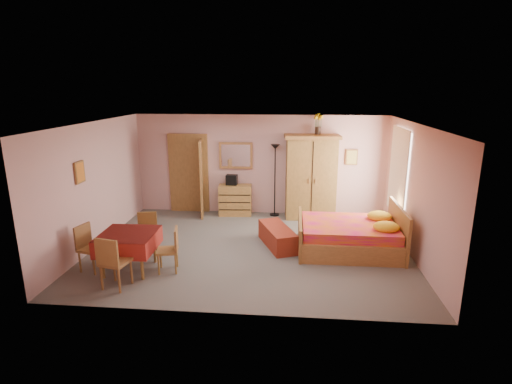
# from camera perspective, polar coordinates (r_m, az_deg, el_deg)

# --- Properties ---
(floor) EXTENTS (6.50, 6.50, 0.00)m
(floor) POSITION_cam_1_polar(r_m,az_deg,el_deg) (8.46, -0.87, -8.06)
(floor) COLOR slate
(floor) RESTS_ON ground
(ceiling) EXTENTS (6.50, 6.50, 0.00)m
(ceiling) POSITION_cam_1_polar(r_m,az_deg,el_deg) (7.82, -0.94, 9.77)
(ceiling) COLOR brown
(ceiling) RESTS_ON wall_back
(wall_back) EXTENTS (6.50, 0.10, 2.60)m
(wall_back) POSITION_cam_1_polar(r_m,az_deg,el_deg) (10.47, 0.56, 3.88)
(wall_back) COLOR #CA9792
(wall_back) RESTS_ON floor
(wall_front) EXTENTS (6.50, 0.10, 2.60)m
(wall_front) POSITION_cam_1_polar(r_m,az_deg,el_deg) (5.68, -3.61, -5.74)
(wall_front) COLOR #CA9792
(wall_front) RESTS_ON floor
(wall_left) EXTENTS (0.10, 5.00, 2.60)m
(wall_left) POSITION_cam_1_polar(r_m,az_deg,el_deg) (8.98, -21.99, 0.94)
(wall_left) COLOR #CA9792
(wall_left) RESTS_ON floor
(wall_right) EXTENTS (0.10, 5.00, 2.60)m
(wall_right) POSITION_cam_1_polar(r_m,az_deg,el_deg) (8.36, 21.85, -0.04)
(wall_right) COLOR #CA9792
(wall_right) RESTS_ON floor
(doorway) EXTENTS (1.06, 0.12, 2.15)m
(doorway) POSITION_cam_1_polar(r_m,az_deg,el_deg) (10.82, -9.55, 2.54)
(doorway) COLOR #9E6B35
(doorway) RESTS_ON floor
(window) EXTENTS (0.08, 1.40, 1.95)m
(window) POSITION_cam_1_polar(r_m,az_deg,el_deg) (9.44, 19.71, 2.71)
(window) COLOR white
(window) RESTS_ON wall_right
(picture_left) EXTENTS (0.04, 0.32, 0.42)m
(picture_left) POSITION_cam_1_polar(r_m,az_deg,el_deg) (8.37, -23.90, 2.60)
(picture_left) COLOR orange
(picture_left) RESTS_ON wall_left
(picture_back) EXTENTS (0.30, 0.04, 0.40)m
(picture_back) POSITION_cam_1_polar(r_m,az_deg,el_deg) (10.47, 13.51, 4.86)
(picture_back) COLOR #D8BF59
(picture_back) RESTS_ON wall_back
(chest_of_drawers) EXTENTS (0.87, 0.48, 0.80)m
(chest_of_drawers) POSITION_cam_1_polar(r_m,az_deg,el_deg) (10.51, -2.97, -1.15)
(chest_of_drawers) COLOR #AA7939
(chest_of_drawers) RESTS_ON floor
(wall_mirror) EXTENTS (0.88, 0.06, 0.69)m
(wall_mirror) POSITION_cam_1_polar(r_m,az_deg,el_deg) (10.45, -2.89, 5.24)
(wall_mirror) COLOR silver
(wall_mirror) RESTS_ON wall_back
(stereo) EXTENTS (0.30, 0.23, 0.26)m
(stereo) POSITION_cam_1_polar(r_m,az_deg,el_deg) (10.43, -3.49, 1.74)
(stereo) COLOR black
(stereo) RESTS_ON chest_of_drawers
(floor_lamp) EXTENTS (0.26, 0.26, 1.87)m
(floor_lamp) POSITION_cam_1_polar(r_m,az_deg,el_deg) (10.32, 2.71, 1.64)
(floor_lamp) COLOR black
(floor_lamp) RESTS_ON floor
(wardrobe) EXTENTS (1.41, 0.80, 2.14)m
(wardrobe) POSITION_cam_1_polar(r_m,az_deg,el_deg) (10.22, 7.83, 2.14)
(wardrobe) COLOR olive
(wardrobe) RESTS_ON floor
(sunflower_vase) EXTENTS (0.21, 0.21, 0.52)m
(sunflower_vase) POSITION_cam_1_polar(r_m,az_deg,el_deg) (10.12, 8.84, 9.60)
(sunflower_vase) COLOR yellow
(sunflower_vase) RESTS_ON wardrobe
(bed) EXTENTS (2.08, 1.64, 0.96)m
(bed) POSITION_cam_1_polar(r_m,az_deg,el_deg) (8.44, 13.08, -5.01)
(bed) COLOR #CA135A
(bed) RESTS_ON floor
(bench) EXTENTS (0.89, 1.34, 0.42)m
(bench) POSITION_cam_1_polar(r_m,az_deg,el_deg) (8.53, 3.07, -6.37)
(bench) COLOR maroon
(bench) RESTS_ON floor
(dining_table) EXTENTS (1.00, 1.00, 0.72)m
(dining_table) POSITION_cam_1_polar(r_m,az_deg,el_deg) (7.75, -17.65, -8.13)
(dining_table) COLOR maroon
(dining_table) RESTS_ON floor
(chair_south) EXTENTS (0.50, 0.50, 0.93)m
(chair_south) POSITION_cam_1_polar(r_m,az_deg,el_deg) (7.16, -19.45, -9.32)
(chair_south) COLOR #935F32
(chair_south) RESTS_ON floor
(chair_north) EXTENTS (0.46, 0.46, 0.84)m
(chair_north) POSITION_cam_1_polar(r_m,az_deg,el_deg) (8.34, -15.29, -5.86)
(chair_north) COLOR #985F33
(chair_north) RESTS_ON floor
(chair_west) EXTENTS (0.48, 0.48, 0.87)m
(chair_west) POSITION_cam_1_polar(r_m,az_deg,el_deg) (7.95, -22.40, -7.43)
(chair_west) COLOR #A16D36
(chair_west) RESTS_ON floor
(chair_east) EXTENTS (0.44, 0.44, 0.82)m
(chair_east) POSITION_cam_1_polar(r_m,az_deg,el_deg) (7.51, -12.54, -8.09)
(chair_east) COLOR olive
(chair_east) RESTS_ON floor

